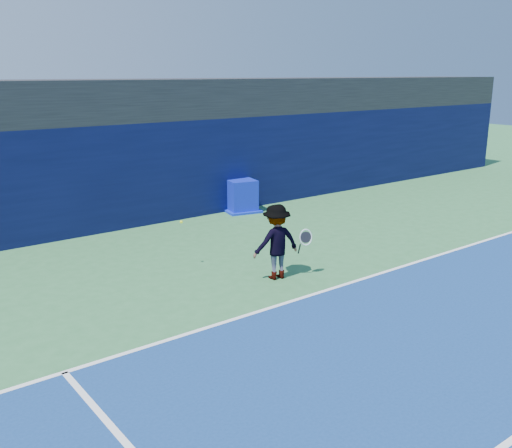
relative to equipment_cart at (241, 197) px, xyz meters
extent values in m
plane|color=#316D3C|center=(-3.26, -9.77, -0.47)|extent=(80.00, 80.00, 0.00)
cube|color=white|center=(-3.26, -6.77, -0.47)|extent=(24.00, 0.10, 0.01)
cube|color=black|center=(-3.26, 1.73, 3.13)|extent=(36.00, 3.00, 1.20)
cube|color=#090D34|center=(-3.26, 0.73, 1.03)|extent=(36.00, 1.00, 3.00)
cube|color=#0C19B1|center=(0.00, 0.00, 0.05)|extent=(1.04, 1.04, 1.04)
cube|color=#0D22BB|center=(0.00, 0.00, -0.44)|extent=(1.29, 1.29, 0.07)
imported|color=white|center=(-3.09, -5.54, 0.36)|extent=(1.17, 0.80, 1.66)
cylinder|color=black|center=(-2.64, -5.79, 0.18)|extent=(0.08, 0.15, 0.26)
torus|color=white|center=(-2.50, -5.84, 0.43)|extent=(0.31, 0.17, 0.30)
cylinder|color=black|center=(-2.50, -5.84, 0.43)|extent=(0.26, 0.13, 0.25)
sphere|color=#E1EF1A|center=(-4.39, -3.71, 0.63)|extent=(0.07, 0.07, 0.07)
camera|label=1|loc=(-10.67, -14.69, 3.93)|focal=40.00mm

